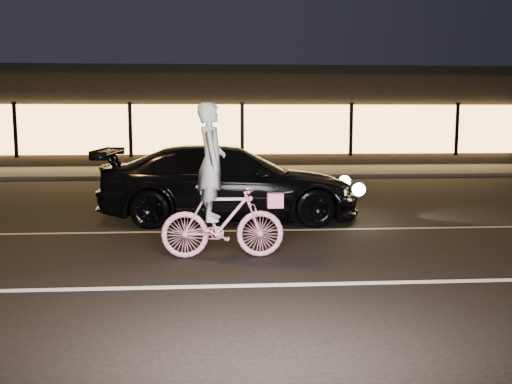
{
  "coord_description": "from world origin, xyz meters",
  "views": [
    {
      "loc": [
        -1.13,
        -8.49,
        2.14
      ],
      "look_at": [
        -0.47,
        0.6,
        0.92
      ],
      "focal_mm": 40.0,
      "sensor_mm": 36.0,
      "label": 1
    }
  ],
  "objects": [
    {
      "name": "ground",
      "position": [
        0.0,
        0.0,
        0.0
      ],
      "size": [
        90.0,
        90.0,
        0.0
      ],
      "primitive_type": "plane",
      "color": "black",
      "rests_on": "ground"
    },
    {
      "name": "lane_stripe_far",
      "position": [
        0.0,
        2.0,
        0.0
      ],
      "size": [
        60.0,
        0.1,
        0.01
      ],
      "primitive_type": "cube",
      "color": "gray",
      "rests_on": "ground"
    },
    {
      "name": "lane_stripe_near",
      "position": [
        0.0,
        -1.5,
        0.0
      ],
      "size": [
        60.0,
        0.12,
        0.01
      ],
      "primitive_type": "cube",
      "color": "silver",
      "rests_on": "ground"
    },
    {
      "name": "sidewalk",
      "position": [
        0.0,
        13.0,
        0.06
      ],
      "size": [
        30.0,
        4.0,
        0.12
      ],
      "primitive_type": "cube",
      "color": "#383533",
      "rests_on": "ground"
    },
    {
      "name": "storefront",
      "position": [
        0.0,
        18.97,
        2.15
      ],
      "size": [
        25.4,
        8.42,
        4.2
      ],
      "color": "black",
      "rests_on": "ground"
    },
    {
      "name": "cyclist",
      "position": [
        -1.06,
        -0.02,
        0.83
      ],
      "size": [
        1.86,
        0.64,
        2.34
      ],
      "rotation": [
        0.0,
        0.0,
        1.57
      ],
      "color": "#FC3672",
      "rests_on": "ground"
    },
    {
      "name": "sedan",
      "position": [
        -0.83,
        3.22,
        0.77
      ],
      "size": [
        5.38,
        2.31,
        1.54
      ],
      "rotation": [
        0.0,
        0.0,
        1.54
      ],
      "color": "black",
      "rests_on": "ground"
    }
  ]
}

